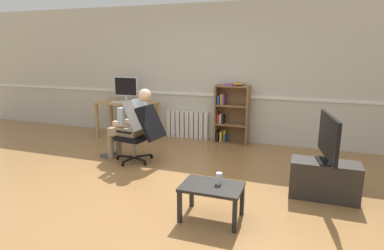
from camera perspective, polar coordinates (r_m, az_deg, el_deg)
The scene contains 14 objects.
ground_plane at distance 4.42m, azimuth -5.64°, elevation -11.13°, with size 18.00×18.00×0.00m, color olive.
back_wall at distance 6.54m, azimuth 4.11°, elevation 9.07°, with size 12.00×0.13×2.70m.
computer_desk at distance 6.86m, azimuth -11.44°, elevation 3.10°, with size 1.22×0.61×0.76m.
imac_monitor at distance 6.90m, azimuth -11.62°, elevation 6.55°, with size 0.54×0.14×0.51m.
keyboard at distance 6.75m, azimuth -12.44°, elevation 3.95°, with size 0.42×0.12×0.02m, color white.
computer_mouse at distance 6.61m, azimuth -10.15°, elevation 3.92°, with size 0.06×0.10×0.03m, color white.
bookshelf at distance 6.36m, azimuth 6.76°, elevation 1.80°, with size 0.65×0.29×1.20m.
radiator at distance 6.77m, azimuth -0.87°, elevation 0.10°, with size 0.91×0.08×0.56m.
office_chair at distance 5.27m, azimuth -8.97°, elevation -1.21°, with size 0.87×0.62×0.96m.
person_seated at distance 5.35m, azimuth -10.66°, elevation 0.41°, with size 1.00×0.45×1.22m.
tv_stand at distance 4.39m, azimuth 22.34°, elevation -8.97°, with size 0.81×0.36×0.47m.
tv_screen at distance 4.22m, azimuth 23.00°, elevation -2.14°, with size 0.25×0.84×0.58m.
coffee_table at distance 3.57m, azimuth 3.51°, elevation -11.49°, with size 0.66×0.45×0.39m.
drinking_glass at distance 3.57m, azimuth 4.80°, elevation -9.36°, with size 0.07×0.07×0.13m, color silver.
Camera 1 is at (1.75, -3.63, 1.82)m, focal length 30.16 mm.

